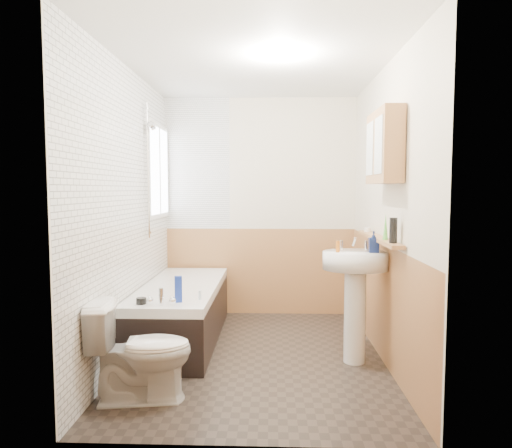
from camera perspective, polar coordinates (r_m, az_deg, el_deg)
The scene contains 26 objects.
floor at distance 4.15m, azimuth -0.08°, elevation -16.20°, with size 2.80×2.80×0.00m, color black.
ceiling at distance 4.02m, azimuth -0.08°, elevation 19.37°, with size 2.80×2.80×0.00m, color white.
wall_back at distance 5.30m, azimuth 0.48°, elevation 2.12°, with size 2.20×0.02×2.50m, color beige.
wall_front at distance 2.49m, azimuth -1.28°, elevation -0.44°, with size 2.20×0.02×2.50m, color beige.
wall_left at distance 4.09m, azimuth -15.83°, elevation 1.28°, with size 0.02×2.80×2.50m, color beige.
wall_right at distance 4.01m, azimuth 15.99°, elevation 1.22°, with size 0.02×2.80×2.50m, color beige.
wainscot_right at distance 4.11m, azimuth 15.47°, elevation -9.28°, with size 0.01×2.80×1.00m, color #B57E4A.
wainscot_front at distance 2.68m, azimuth -1.22°, elevation -16.61°, with size 2.20×0.01×1.00m, color #B57E4A.
wainscot_back at distance 5.36m, azimuth 0.47°, elevation -5.93°, with size 2.20×0.01×1.00m, color #B57E4A.
tile_cladding_left at distance 4.08m, azimuth -15.54°, elevation 1.28°, with size 0.01×2.80×2.50m, color white.
tile_return_back at distance 5.35m, azimuth -7.37°, elevation 7.46°, with size 0.75×0.01×1.50m, color white.
window at distance 4.99m, azimuth -12.04°, elevation 6.48°, with size 0.03×0.79×0.99m.
bathtub at distance 4.55m, azimuth -9.26°, elevation -10.65°, with size 0.70×1.82×0.68m.
shower_riser at distance 4.52m, azimuth -13.26°, elevation 7.79°, with size 0.11×0.09×1.29m.
toilet at distance 3.36m, azimuth -14.20°, elevation -15.16°, with size 0.39×0.70×0.69m, color white.
sink at distance 3.93m, azimuth 12.30°, elevation -7.30°, with size 0.55×0.44×1.06m.
pine_shelf at distance 3.97m, azimuth 15.07°, elevation -1.75°, with size 0.10×1.23×0.03m, color #B57E4A.
medicine_cabinet at distance 3.73m, azimuth 15.69°, elevation 9.22°, with size 0.16×0.63×0.57m.
foam_can at distance 3.52m, azimuth 16.79°, elevation -0.77°, with size 0.06×0.06×0.19m, color black.
green_bottle at distance 3.74m, azimuth 15.88°, elevation -0.33°, with size 0.04×0.04×0.21m, color #59C647.
black_jar at distance 4.41m, azimuth 13.75°, elevation -0.68°, with size 0.06×0.06×0.04m, color silver.
soap_bottle at distance 3.87m, azimuth 14.47°, elevation -2.87°, with size 0.08×0.18×0.08m, color navy.
clear_bottle at distance 3.82m, azimuth 10.20°, elevation -2.80°, with size 0.03×0.03×0.09m, color orange.
blue_gel at distance 3.78m, azimuth -9.69°, elevation -8.04°, with size 0.06×0.04×0.21m, color #19339E.
cream_jar at distance 3.80m, azimuth -14.16°, elevation -9.30°, with size 0.08×0.08×0.05m, color black.
orange_bottle at distance 3.86m, azimuth -7.03°, elevation -8.81°, with size 0.02×0.02×0.07m, color silver.
Camera 1 is at (0.14, -3.88, 1.46)m, focal length 32.00 mm.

